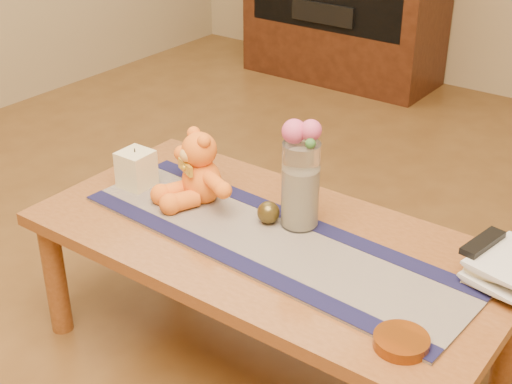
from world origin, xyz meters
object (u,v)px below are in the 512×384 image
Objects in this scene: teddy_bear at (201,167)px; tv_remote at (483,243)px; book_bottom at (481,265)px; amber_dish at (401,342)px; pillar_candle at (136,169)px; bronze_ball at (268,212)px; glass_vase at (300,185)px.

teddy_bear is 1.99× the size of tv_remote.
book_bottom is 1.72× the size of amber_dish.
pillar_candle is 0.91× the size of amber_dish.
bronze_ball is 0.42× the size of tv_remote.
pillar_candle is at bearing -162.30° from book_bottom.
tv_remote is at bearing 10.80° from glass_vase.
pillar_candle reaches higher than book_bottom.
tv_remote is (-0.00, -0.01, 0.07)m from book_bottom.
glass_vase is (0.56, 0.10, 0.07)m from pillar_candle.
bronze_ball reaches higher than book_bottom.
glass_vase is 1.62× the size of tv_remote.
pillar_candle is 0.74× the size of tv_remote.
pillar_candle is 0.46× the size of glass_vase.
teddy_bear reaches higher than book_bottom.
teddy_bear is at bearing -172.31° from glass_vase.
bronze_ball is (-0.08, -0.05, -0.10)m from glass_vase.
glass_vase is at bearing 10.55° from pillar_candle.
glass_vase is at bearing -161.63° from book_bottom.
bronze_ball is (0.25, -0.00, -0.07)m from teddy_bear.
teddy_bear reaches higher than tv_remote.
book_bottom is at bearing 86.21° from amber_dish.
glass_vase reaches higher than book_bottom.
teddy_bear is at bearing 14.69° from pillar_candle.
book_bottom is 1.39× the size of tv_remote.
glass_vase is at bearing 147.34° from amber_dish.
amber_dish is at bearing 6.19° from teddy_bear.
amber_dish is (0.48, -0.31, -0.12)m from glass_vase.
bronze_ball is at bearing -156.82° from tv_remote.
bronze_ball is 0.61m from tv_remote.
book_bottom is 0.42m from amber_dish.
tv_remote is 0.41m from amber_dish.
teddy_bear reaches higher than bronze_ball.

